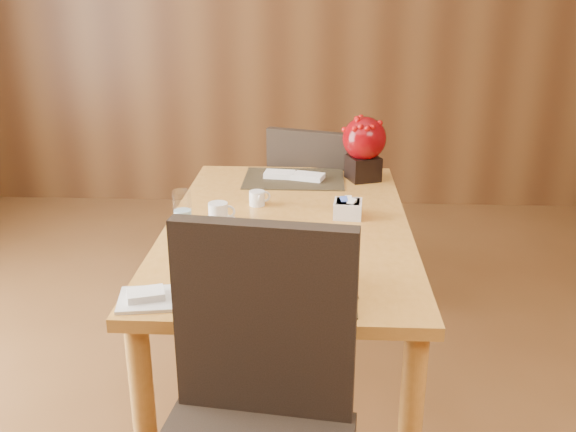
{
  "coord_description": "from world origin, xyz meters",
  "views": [
    {
      "loc": [
        0.11,
        -1.63,
        1.61
      ],
      "look_at": [
        0.01,
        0.35,
        0.87
      ],
      "focal_mm": 40.0,
      "sensor_mm": 36.0,
      "label": 1
    }
  ],
  "objects_px": {
    "soup_setting": "(284,272)",
    "bread_plate": "(146,299)",
    "berry_decor": "(364,144)",
    "near_chair": "(254,415)",
    "far_chair": "(314,203)",
    "coffee_cup": "(218,214)",
    "creamer_jug": "(257,198)",
    "dining_table": "(288,247)",
    "sugar_caddy": "(348,209)",
    "water_glass": "(183,212)"
  },
  "relations": [
    {
      "from": "soup_setting",
      "to": "bread_plate",
      "type": "distance_m",
      "value": 0.4
    },
    {
      "from": "coffee_cup",
      "to": "creamer_jug",
      "type": "bearing_deg",
      "value": 58.36
    },
    {
      "from": "creamer_jug",
      "to": "sugar_caddy",
      "type": "distance_m",
      "value": 0.38
    },
    {
      "from": "sugar_caddy",
      "to": "far_chair",
      "type": "relative_size",
      "value": 0.11
    },
    {
      "from": "coffee_cup",
      "to": "near_chair",
      "type": "xyz_separation_m",
      "value": [
        0.22,
        -0.92,
        -0.19
      ]
    },
    {
      "from": "water_glass",
      "to": "berry_decor",
      "type": "height_order",
      "value": "berry_decor"
    },
    {
      "from": "dining_table",
      "to": "soup_setting",
      "type": "bearing_deg",
      "value": -88.13
    },
    {
      "from": "far_chair",
      "to": "creamer_jug",
      "type": "bearing_deg",
      "value": 90.1
    },
    {
      "from": "coffee_cup",
      "to": "creamer_jug",
      "type": "relative_size",
      "value": 1.68
    },
    {
      "from": "sugar_caddy",
      "to": "berry_decor",
      "type": "relative_size",
      "value": 0.37
    },
    {
      "from": "soup_setting",
      "to": "sugar_caddy",
      "type": "bearing_deg",
      "value": 64.64
    },
    {
      "from": "far_chair",
      "to": "berry_decor",
      "type": "bearing_deg",
      "value": 142.41
    },
    {
      "from": "creamer_jug",
      "to": "sugar_caddy",
      "type": "bearing_deg",
      "value": -41.52
    },
    {
      "from": "creamer_jug",
      "to": "near_chair",
      "type": "bearing_deg",
      "value": -108.67
    },
    {
      "from": "creamer_jug",
      "to": "far_chair",
      "type": "distance_m",
      "value": 0.77
    },
    {
      "from": "soup_setting",
      "to": "coffee_cup",
      "type": "height_order",
      "value": "soup_setting"
    },
    {
      "from": "bread_plate",
      "to": "water_glass",
      "type": "bearing_deg",
      "value": 90.0
    },
    {
      "from": "berry_decor",
      "to": "soup_setting",
      "type": "bearing_deg",
      "value": -104.81
    },
    {
      "from": "berry_decor",
      "to": "far_chair",
      "type": "height_order",
      "value": "berry_decor"
    },
    {
      "from": "far_chair",
      "to": "water_glass",
      "type": "bearing_deg",
      "value": 83.2
    },
    {
      "from": "dining_table",
      "to": "sugar_caddy",
      "type": "relative_size",
      "value": 14.24
    },
    {
      "from": "dining_table",
      "to": "bread_plate",
      "type": "relative_size",
      "value": 9.72
    },
    {
      "from": "coffee_cup",
      "to": "berry_decor",
      "type": "bearing_deg",
      "value": 45.23
    },
    {
      "from": "water_glass",
      "to": "bread_plate",
      "type": "distance_m",
      "value": 0.53
    },
    {
      "from": "creamer_jug",
      "to": "bread_plate",
      "type": "relative_size",
      "value": 0.53
    },
    {
      "from": "berry_decor",
      "to": "bread_plate",
      "type": "distance_m",
      "value": 1.39
    },
    {
      "from": "soup_setting",
      "to": "near_chair",
      "type": "distance_m",
      "value": 0.44
    },
    {
      "from": "near_chair",
      "to": "bread_plate",
      "type": "bearing_deg",
      "value": 146.07
    },
    {
      "from": "dining_table",
      "to": "coffee_cup",
      "type": "relative_size",
      "value": 10.97
    },
    {
      "from": "far_chair",
      "to": "soup_setting",
      "type": "bearing_deg",
      "value": 105.09
    },
    {
      "from": "soup_setting",
      "to": "creamer_jug",
      "type": "height_order",
      "value": "soup_setting"
    },
    {
      "from": "soup_setting",
      "to": "water_glass",
      "type": "relative_size",
      "value": 2.01
    },
    {
      "from": "creamer_jug",
      "to": "berry_decor",
      "type": "height_order",
      "value": "berry_decor"
    },
    {
      "from": "coffee_cup",
      "to": "soup_setting",
      "type": "bearing_deg",
      "value": -62.68
    },
    {
      "from": "bread_plate",
      "to": "far_chair",
      "type": "height_order",
      "value": "far_chair"
    },
    {
      "from": "berry_decor",
      "to": "near_chair",
      "type": "height_order",
      "value": "near_chair"
    },
    {
      "from": "coffee_cup",
      "to": "berry_decor",
      "type": "distance_m",
      "value": 0.82
    },
    {
      "from": "dining_table",
      "to": "near_chair",
      "type": "xyz_separation_m",
      "value": [
        -0.04,
        -0.93,
        -0.06
      ]
    },
    {
      "from": "water_glass",
      "to": "sugar_caddy",
      "type": "bearing_deg",
      "value": 17.42
    },
    {
      "from": "sugar_caddy",
      "to": "berry_decor",
      "type": "height_order",
      "value": "berry_decor"
    },
    {
      "from": "sugar_caddy",
      "to": "bread_plate",
      "type": "distance_m",
      "value": 0.93
    },
    {
      "from": "soup_setting",
      "to": "bread_plate",
      "type": "xyz_separation_m",
      "value": [
        -0.39,
        -0.09,
        -0.05
      ]
    },
    {
      "from": "near_chair",
      "to": "coffee_cup",
      "type": "bearing_deg",
      "value": 110.8
    },
    {
      "from": "soup_setting",
      "to": "far_chair",
      "type": "relative_size",
      "value": 0.34
    },
    {
      "from": "soup_setting",
      "to": "bread_plate",
      "type": "bearing_deg",
      "value": -174.05
    },
    {
      "from": "bread_plate",
      "to": "far_chair",
      "type": "relative_size",
      "value": 0.17
    },
    {
      "from": "berry_decor",
      "to": "near_chair",
      "type": "xyz_separation_m",
      "value": [
        -0.35,
        -1.49,
        -0.32
      ]
    },
    {
      "from": "dining_table",
      "to": "berry_decor",
      "type": "bearing_deg",
      "value": 61.04
    },
    {
      "from": "near_chair",
      "to": "far_chair",
      "type": "height_order",
      "value": "near_chair"
    },
    {
      "from": "water_glass",
      "to": "soup_setting",
      "type": "bearing_deg",
      "value": -48.37
    }
  ]
}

